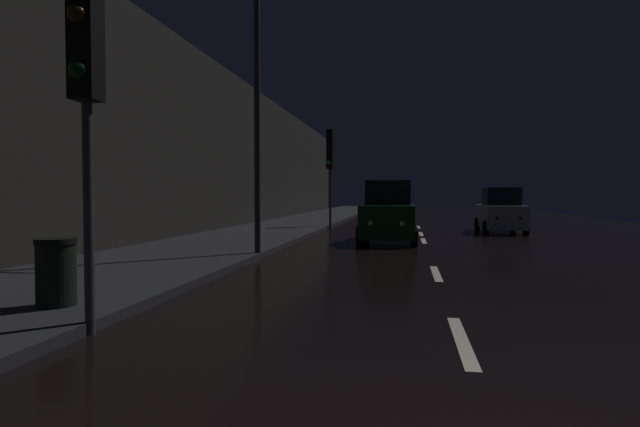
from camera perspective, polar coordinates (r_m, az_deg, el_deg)
ground at (r=27.75m, az=10.52°, el=-1.45°), size 25.53×84.00×0.02m
sidewalk_left at (r=28.36m, az=-2.87°, el=-1.17°), size 4.40×84.00×0.15m
building_facade_left at (r=25.73m, az=-10.24°, el=6.57°), size 0.80×63.00×7.42m
lane_centerline at (r=17.47m, az=11.29°, el=-3.46°), size 0.16×23.34×0.01m
traffic_light_near_left at (r=7.05m, az=-23.96°, el=15.89°), size 0.33×0.47×4.69m
traffic_light_far_left at (r=25.79m, az=1.10°, el=6.11°), size 0.36×0.48×4.81m
streetlamp_overhead at (r=14.33m, az=-5.16°, el=17.50°), size 1.70×0.44×8.49m
trash_bin_curbside at (r=8.15m, az=-26.51°, el=-5.63°), size 0.55×0.55×0.93m
car_approaching_headlights at (r=18.77m, az=7.36°, el=-0.06°), size 1.97×4.27×2.15m
car_parked_right_far at (r=24.55m, az=18.83°, el=0.15°), size 1.80×3.91×1.97m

